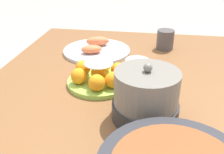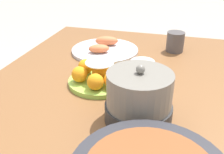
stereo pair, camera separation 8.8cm
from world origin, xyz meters
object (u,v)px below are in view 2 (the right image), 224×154
dining_table (124,115)px  cup_far (175,42)px  sauce_bowl (142,64)px  warming_pot (139,98)px  cake_plate (100,75)px  seafood_platter (105,49)px

dining_table → cup_far: size_ratio=14.55×
sauce_bowl → warming_pot: (0.34, 0.05, 0.06)m
dining_table → cup_far: cup_far is taller
cake_plate → warming_pot: (0.17, 0.17, 0.04)m
cake_plate → cup_far: same height
cup_far → sauce_bowl: bearing=-27.7°
warming_pot → dining_table: bearing=-153.3°
seafood_platter → cup_far: 0.32m
dining_table → cake_plate: (-0.03, -0.10, 0.13)m
sauce_bowl → seafood_platter: bearing=-122.0°
dining_table → seafood_platter: (-0.33, -0.17, 0.11)m
seafood_platter → cup_far: (-0.09, 0.30, 0.03)m
seafood_platter → cup_far: cup_far is taller
dining_table → seafood_platter: seafood_platter is taller
cup_far → seafood_platter: bearing=-73.3°
sauce_bowl → cup_far: size_ratio=1.09×
cake_plate → warming_pot: size_ratio=1.19×
seafood_platter → warming_pot: size_ratio=1.61×
sauce_bowl → cup_far: bearing=152.3°
cake_plate → seafood_platter: cake_plate is taller
cake_plate → seafood_platter: 0.30m
cake_plate → warming_pot: 0.24m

